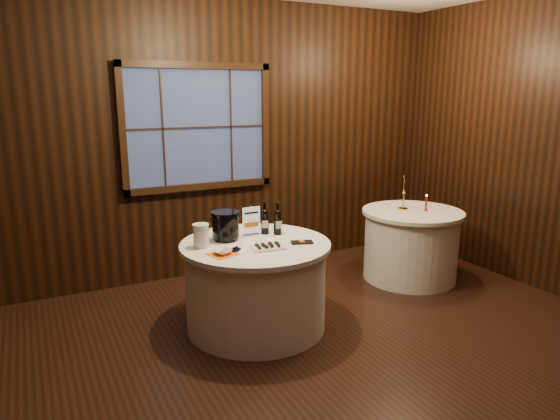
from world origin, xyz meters
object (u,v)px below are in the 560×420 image
side_table (411,244)px  chocolate_box (302,242)px  sign_stand (251,225)px  red_candle (426,205)px  ice_bucket (226,225)px  glass_pitcher (201,236)px  main_table (256,285)px  chocolate_plate (268,247)px  port_bottle_left (265,220)px  grape_bunch (237,249)px  cracker_bowl (222,252)px  port_bottle_right (278,220)px  brass_candlestick (404,197)px

side_table → chocolate_box: bearing=-163.3°
sign_stand → red_candle: bearing=-0.4°
ice_bucket → glass_pitcher: (-0.25, -0.10, -0.03)m
chocolate_box → red_candle: 1.81m
main_table → chocolate_plate: chocolate_plate is taller
port_bottle_left → chocolate_box: size_ratio=1.63×
main_table → chocolate_plate: bearing=-83.4°
grape_bunch → cracker_bowl: size_ratio=1.10×
side_table → port_bottle_right: size_ratio=3.59×
main_table → brass_candlestick: size_ratio=3.32×
glass_pitcher → brass_candlestick: brass_candlestick is taller
glass_pitcher → chocolate_box: bearing=-28.9°
sign_stand → grape_bunch: 0.48m
chocolate_box → port_bottle_right: bearing=120.6°
cracker_bowl → sign_stand: bearing=42.6°
chocolate_plate → glass_pitcher: bearing=149.2°
grape_bunch → side_table: bearing=11.6°
chocolate_plate → brass_candlestick: bearing=16.7°
main_table → ice_bucket: ice_bucket is taller
side_table → glass_pitcher: (-2.45, -0.22, 0.48)m
chocolate_box → brass_candlestick: size_ratio=0.48×
grape_bunch → red_candle: (2.34, 0.37, 0.06)m
port_bottle_right → cracker_bowl: size_ratio=2.17×
chocolate_plate → brass_candlestick: size_ratio=0.75×
port_bottle_left → grape_bunch: 0.57m
grape_bunch → brass_candlestick: size_ratio=0.40×
sign_stand → brass_candlestick: brass_candlestick is taller
sign_stand → port_bottle_left: bearing=-1.3°
port_bottle_right → chocolate_box: bearing=-71.5°
glass_pitcher → main_table: bearing=-20.0°
chocolate_plate → port_bottle_right: bearing=52.5°
main_table → sign_stand: bearing=75.1°
side_table → ice_bucket: ice_bucket is taller
port_bottle_right → red_candle: port_bottle_right is taller
ice_bucket → cracker_bowl: 0.41m
side_table → port_bottle_left: (-1.81, -0.09, 0.51)m
port_bottle_left → grape_bunch: bearing=-117.7°
glass_pitcher → red_candle: bearing=-6.5°
main_table → port_bottle_right: bearing=26.4°
side_table → grape_bunch: size_ratio=7.10×
sign_stand → ice_bucket: sign_stand is taller
red_candle → grape_bunch: bearing=-170.9°
glass_pitcher → red_candle: 2.56m
grape_bunch → glass_pitcher: 0.33m
side_table → chocolate_box: (-1.66, -0.50, 0.39)m
main_table → port_bottle_left: bearing=47.9°
port_bottle_right → cracker_bowl: port_bottle_right is taller
cracker_bowl → red_candle: bearing=9.0°
port_bottle_left → brass_candlestick: brass_candlestick is taller
port_bottle_right → red_candle: bearing=10.4°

